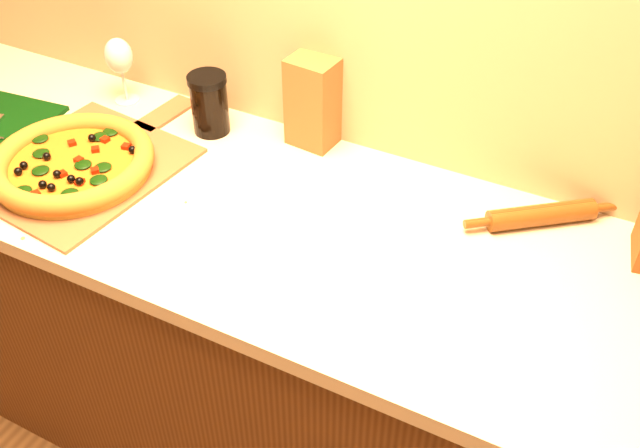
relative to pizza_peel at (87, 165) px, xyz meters
The scene contains 8 objects.
cabinet 0.71m from the pizza_peel, ahead, with size 2.80×0.65×0.86m, color #4A2710.
countertop 0.54m from the pizza_peel, ahead, with size 2.84×0.68×0.04m, color beige.
pizza_peel is the anchor object (origin of this frame).
pizza 0.05m from the pizza_peel, 92.98° to the right, with size 0.38×0.38×0.05m.
rolling_pin 1.05m from the pizza_peel, 15.51° to the left, with size 0.28×0.23×0.05m.
wine_glass 0.33m from the pizza_peel, 110.44° to the left, with size 0.07×0.07×0.18m.
paper_bag 0.56m from the pizza_peel, 38.12° to the left, with size 0.11×0.09×0.22m, color brown.
dark_jar 0.33m from the pizza_peel, 55.90° to the left, with size 0.10×0.10×0.15m.
Camera 1 is at (0.59, 0.40, 1.90)m, focal length 40.00 mm.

